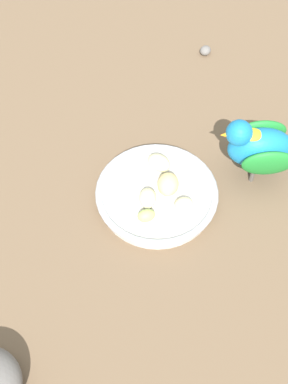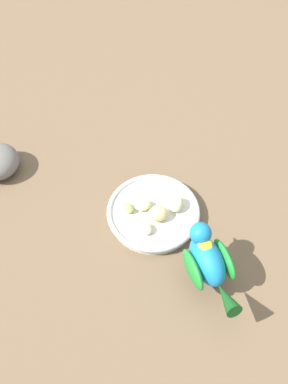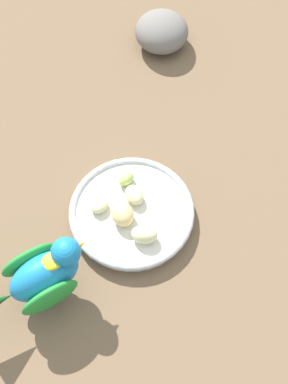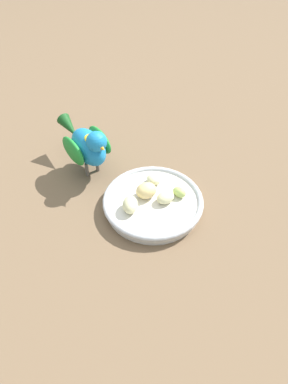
{
  "view_description": "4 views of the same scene",
  "coord_description": "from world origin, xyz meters",
  "px_view_note": "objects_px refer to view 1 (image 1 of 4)",
  "views": [
    {
      "loc": [
        0.35,
        0.2,
        0.64
      ],
      "look_at": [
        0.0,
        -0.03,
        0.04
      ],
      "focal_mm": 47.39,
      "sensor_mm": 36.0,
      "label": 1
    },
    {
      "loc": [
        -0.15,
        0.46,
        0.75
      ],
      "look_at": [
        0.0,
        -0.04,
        0.05
      ],
      "focal_mm": 42.07,
      "sensor_mm": 36.0,
      "label": 2
    },
    {
      "loc": [
        -0.38,
        -0.07,
        0.74
      ],
      "look_at": [
        -0.01,
        -0.04,
        0.06
      ],
      "focal_mm": 51.4,
      "sensor_mm": 36.0,
      "label": 3
    },
    {
      "loc": [
        -0.04,
        -0.48,
        0.5
      ],
      "look_at": [
        -0.04,
        -0.03,
        0.06
      ],
      "focal_mm": 34.14,
      "sensor_mm": 36.0,
      "label": 4
    }
  ],
  "objects_px": {
    "apple_piece_2": "(184,204)",
    "apple_piece_1": "(148,198)",
    "feeding_bowl": "(157,194)",
    "parrot": "(262,146)",
    "apple_piece_4": "(159,163)",
    "pebble_0": "(205,50)",
    "apple_piece_0": "(168,184)",
    "apple_piece_3": "(146,216)"
  },
  "relations": [
    {
      "from": "feeding_bowl",
      "to": "parrot",
      "type": "xyz_separation_m",
      "value": [
        -0.13,
        0.1,
        0.05
      ]
    },
    {
      "from": "feeding_bowl",
      "to": "apple_piece_2",
      "type": "bearing_deg",
      "value": 88.04
    },
    {
      "from": "feeding_bowl",
      "to": "parrot",
      "type": "relative_size",
      "value": 1.24
    },
    {
      "from": "apple_piece_2",
      "to": "pebble_0",
      "type": "relative_size",
      "value": 1.25
    },
    {
      "from": "apple_piece_2",
      "to": "apple_piece_0",
      "type": "bearing_deg",
      "value": -111.58
    },
    {
      "from": "parrot",
      "to": "apple_piece_3",
      "type": "bearing_deg",
      "value": 26.03
    },
    {
      "from": "apple_piece_2",
      "to": "apple_piece_3",
      "type": "xyz_separation_m",
      "value": [
        0.05,
        -0.03,
        0.0
      ]
    },
    {
      "from": "apple_piece_4",
      "to": "pebble_0",
      "type": "xyz_separation_m",
      "value": [
        -0.29,
        -0.08,
        -0.02
      ]
    },
    {
      "from": "apple_piece_3",
      "to": "parrot",
      "type": "relative_size",
      "value": 0.18
    },
    {
      "from": "apple_piece_2",
      "to": "apple_piece_1",
      "type": "bearing_deg",
      "value": -67.71
    },
    {
      "from": "apple_piece_2",
      "to": "pebble_0",
      "type": "bearing_deg",
      "value": -156.06
    },
    {
      "from": "apple_piece_4",
      "to": "pebble_0",
      "type": "bearing_deg",
      "value": -164.82
    },
    {
      "from": "apple_piece_0",
      "to": "apple_piece_3",
      "type": "distance_m",
      "value": 0.06
    },
    {
      "from": "apple_piece_0",
      "to": "pebble_0",
      "type": "height_order",
      "value": "apple_piece_0"
    },
    {
      "from": "feeding_bowl",
      "to": "apple_piece_0",
      "type": "distance_m",
      "value": 0.03
    },
    {
      "from": "pebble_0",
      "to": "apple_piece_2",
      "type": "bearing_deg",
      "value": 23.94
    },
    {
      "from": "apple_piece_1",
      "to": "apple_piece_3",
      "type": "relative_size",
      "value": 1.29
    },
    {
      "from": "feeding_bowl",
      "to": "apple_piece_4",
      "type": "distance_m",
      "value": 0.05
    },
    {
      "from": "parrot",
      "to": "pebble_0",
      "type": "height_order",
      "value": "parrot"
    },
    {
      "from": "apple_piece_4",
      "to": "pebble_0",
      "type": "height_order",
      "value": "apple_piece_4"
    },
    {
      "from": "apple_piece_2",
      "to": "apple_piece_3",
      "type": "bearing_deg",
      "value": -36.78
    },
    {
      "from": "apple_piece_1",
      "to": "feeding_bowl",
      "type": "bearing_deg",
      "value": 174.51
    },
    {
      "from": "apple_piece_1",
      "to": "apple_piece_3",
      "type": "distance_m",
      "value": 0.03
    },
    {
      "from": "feeding_bowl",
      "to": "apple_piece_1",
      "type": "bearing_deg",
      "value": -5.49
    },
    {
      "from": "apple_piece_0",
      "to": "apple_piece_1",
      "type": "relative_size",
      "value": 1.14
    },
    {
      "from": "pebble_0",
      "to": "apple_piece_4",
      "type": "bearing_deg",
      "value": 15.18
    },
    {
      "from": "apple_piece_4",
      "to": "parrot",
      "type": "xyz_separation_m",
      "value": [
        -0.08,
        0.12,
        0.04
      ]
    },
    {
      "from": "apple_piece_0",
      "to": "apple_piece_2",
      "type": "bearing_deg",
      "value": 68.42
    },
    {
      "from": "apple_piece_3",
      "to": "parrot",
      "type": "distance_m",
      "value": 0.2
    },
    {
      "from": "apple_piece_3",
      "to": "pebble_0",
      "type": "height_order",
      "value": "apple_piece_3"
    },
    {
      "from": "apple_piece_0",
      "to": "pebble_0",
      "type": "bearing_deg",
      "value": -160.61
    },
    {
      "from": "apple_piece_4",
      "to": "pebble_0",
      "type": "distance_m",
      "value": 0.3
    },
    {
      "from": "apple_piece_1",
      "to": "parrot",
      "type": "distance_m",
      "value": 0.19
    },
    {
      "from": "feeding_bowl",
      "to": "apple_piece_3",
      "type": "xyz_separation_m",
      "value": [
        0.05,
        0.01,
        0.02
      ]
    },
    {
      "from": "apple_piece_1",
      "to": "apple_piece_0",
      "type": "bearing_deg",
      "value": 158.51
    },
    {
      "from": "apple_piece_3",
      "to": "apple_piece_0",
      "type": "bearing_deg",
      "value": -179.14
    },
    {
      "from": "feeding_bowl",
      "to": "apple_piece_3",
      "type": "distance_m",
      "value": 0.05
    },
    {
      "from": "apple_piece_2",
      "to": "pebble_0",
      "type": "distance_m",
      "value": 0.37
    },
    {
      "from": "pebble_0",
      "to": "feeding_bowl",
      "type": "bearing_deg",
      "value": 16.93
    },
    {
      "from": "apple_piece_1",
      "to": "parrot",
      "type": "relative_size",
      "value": 0.23
    },
    {
      "from": "apple_piece_1",
      "to": "parrot",
      "type": "xyz_separation_m",
      "value": [
        -0.15,
        0.1,
        0.04
      ]
    },
    {
      "from": "apple_piece_1",
      "to": "pebble_0",
      "type": "relative_size",
      "value": 1.5
    }
  ]
}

